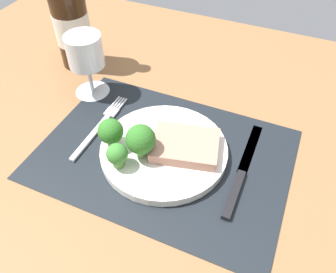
{
  "coord_description": "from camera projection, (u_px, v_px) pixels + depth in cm",
  "views": [
    {
      "loc": [
        16.99,
        -37.12,
        46.74
      ],
      "look_at": [
        -0.39,
        2.77,
        1.9
      ],
      "focal_mm": 35.81,
      "sensor_mm": 36.0,
      "label": 1
    }
  ],
  "objects": [
    {
      "name": "knife",
      "position": [
        241.0,
        175.0,
        0.58
      ],
      "size": [
        1.8,
        23.0,
        0.8
      ],
      "rotation": [
        0.0,
        0.0,
        -0.02
      ],
      "color": "black",
      "rests_on": "placemat"
    },
    {
      "name": "placemat",
      "position": [
        164.0,
        154.0,
        0.62
      ],
      "size": [
        45.18,
        32.21,
        0.3
      ],
      "primitive_type": "cube",
      "color": "black",
      "rests_on": "ground_plane"
    },
    {
      "name": "wine_glass",
      "position": [
        86.0,
        55.0,
        0.68
      ],
      "size": [
        7.52,
        7.52,
        13.69
      ],
      "color": "silver",
      "rests_on": "ground_plane"
    },
    {
      "name": "plate",
      "position": [
        164.0,
        150.0,
        0.61
      ],
      "size": [
        23.17,
        23.17,
        1.6
      ],
      "primitive_type": "cylinder",
      "color": "silver",
      "rests_on": "placemat"
    },
    {
      "name": "broccoli_near_fork",
      "position": [
        117.0,
        155.0,
        0.56
      ],
      "size": [
        3.7,
        3.7,
        4.76
      ],
      "color": "#5B8942",
      "rests_on": "plate"
    },
    {
      "name": "fork",
      "position": [
        100.0,
        125.0,
        0.67
      ],
      "size": [
        2.4,
        19.2,
        0.5
      ],
      "rotation": [
        0.0,
        0.0,
        0.03
      ],
      "color": "silver",
      "rests_on": "placemat"
    },
    {
      "name": "broccoli_near_steak",
      "position": [
        141.0,
        140.0,
        0.56
      ],
      "size": [
        5.19,
        5.19,
        6.68
      ],
      "color": "#6B994C",
      "rests_on": "plate"
    },
    {
      "name": "steak",
      "position": [
        185.0,
        145.0,
        0.6
      ],
      "size": [
        13.36,
        11.27,
        2.03
      ],
      "primitive_type": "cube",
      "rotation": [
        0.0,
        0.0,
        0.23
      ],
      "color": "tan",
      "rests_on": "plate"
    },
    {
      "name": "broccoli_back_left",
      "position": [
        111.0,
        132.0,
        0.59
      ],
      "size": [
        4.58,
        4.58,
        5.75
      ],
      "color": "#5B8942",
      "rests_on": "plate"
    },
    {
      "name": "ground_plane",
      "position": [
        164.0,
        159.0,
        0.63
      ],
      "size": [
        140.0,
        110.0,
        3.0
      ],
      "primitive_type": "cube",
      "color": "brown"
    },
    {
      "name": "wine_bottle",
      "position": [
        71.0,
        21.0,
        0.75
      ],
      "size": [
        8.06,
        8.06,
        30.09
      ],
      "color": "#331E0F",
      "rests_on": "ground_plane"
    }
  ]
}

